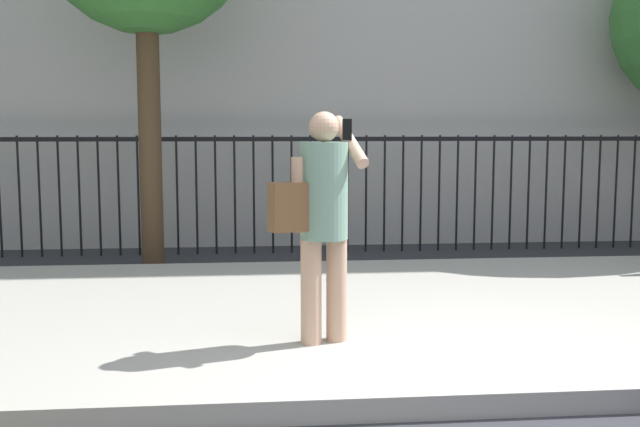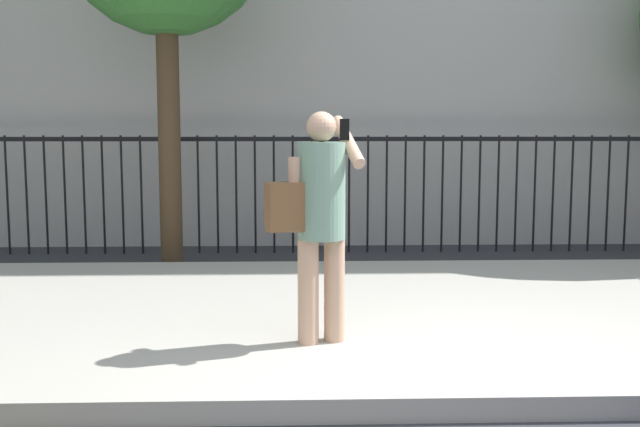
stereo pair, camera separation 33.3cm
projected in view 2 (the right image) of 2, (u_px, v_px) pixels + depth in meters
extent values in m
plane|color=#333338|center=(489.00, 423.00, 4.20)|extent=(60.00, 60.00, 0.00)
cube|color=#B2ADA3|center=(423.00, 314.00, 6.37)|extent=(28.00, 4.40, 0.15)
cube|color=black|center=(378.00, 139.00, 9.88)|extent=(12.00, 0.04, 0.06)
cylinder|color=black|center=(7.00, 195.00, 9.80)|extent=(0.03, 0.03, 1.60)
cylinder|color=black|center=(27.00, 195.00, 9.81)|extent=(0.03, 0.03, 1.60)
cylinder|color=black|center=(46.00, 195.00, 9.82)|extent=(0.03, 0.03, 1.60)
cylinder|color=black|center=(65.00, 195.00, 9.83)|extent=(0.03, 0.03, 1.60)
cylinder|color=black|center=(84.00, 195.00, 9.84)|extent=(0.03, 0.03, 1.60)
cylinder|color=black|center=(103.00, 195.00, 9.84)|extent=(0.03, 0.03, 1.60)
cylinder|color=black|center=(122.00, 195.00, 9.85)|extent=(0.03, 0.03, 1.60)
cylinder|color=black|center=(141.00, 195.00, 9.86)|extent=(0.03, 0.03, 1.60)
cylinder|color=black|center=(160.00, 195.00, 9.87)|extent=(0.03, 0.03, 1.60)
cylinder|color=black|center=(179.00, 195.00, 9.88)|extent=(0.03, 0.03, 1.60)
cylinder|color=black|center=(198.00, 195.00, 9.89)|extent=(0.03, 0.03, 1.60)
cylinder|color=black|center=(217.00, 195.00, 9.89)|extent=(0.03, 0.03, 1.60)
cylinder|color=black|center=(236.00, 195.00, 9.90)|extent=(0.03, 0.03, 1.60)
cylinder|color=black|center=(255.00, 195.00, 9.91)|extent=(0.03, 0.03, 1.60)
cylinder|color=black|center=(274.00, 195.00, 9.92)|extent=(0.03, 0.03, 1.60)
cylinder|color=black|center=(293.00, 194.00, 9.93)|extent=(0.03, 0.03, 1.60)
cylinder|color=black|center=(312.00, 194.00, 9.94)|extent=(0.03, 0.03, 1.60)
cylinder|color=black|center=(330.00, 194.00, 9.94)|extent=(0.03, 0.03, 1.60)
cylinder|color=black|center=(349.00, 194.00, 9.95)|extent=(0.03, 0.03, 1.60)
cylinder|color=black|center=(368.00, 194.00, 9.96)|extent=(0.03, 0.03, 1.60)
cylinder|color=black|center=(386.00, 194.00, 9.97)|extent=(0.03, 0.03, 1.60)
cylinder|color=black|center=(405.00, 194.00, 9.98)|extent=(0.03, 0.03, 1.60)
cylinder|color=black|center=(424.00, 194.00, 9.99)|extent=(0.03, 0.03, 1.60)
cylinder|color=black|center=(442.00, 194.00, 9.99)|extent=(0.03, 0.03, 1.60)
cylinder|color=black|center=(461.00, 194.00, 10.00)|extent=(0.03, 0.03, 1.60)
cylinder|color=black|center=(479.00, 194.00, 10.01)|extent=(0.03, 0.03, 1.60)
cylinder|color=black|center=(498.00, 194.00, 10.02)|extent=(0.03, 0.03, 1.60)
cylinder|color=black|center=(516.00, 194.00, 10.03)|extent=(0.03, 0.03, 1.60)
cylinder|color=black|center=(535.00, 194.00, 10.04)|extent=(0.03, 0.03, 1.60)
cylinder|color=black|center=(553.00, 194.00, 10.04)|extent=(0.03, 0.03, 1.60)
cylinder|color=black|center=(571.00, 194.00, 10.05)|extent=(0.03, 0.03, 1.60)
cylinder|color=black|center=(590.00, 194.00, 10.06)|extent=(0.03, 0.03, 1.60)
cylinder|color=black|center=(608.00, 194.00, 10.07)|extent=(0.03, 0.03, 1.60)
cylinder|color=black|center=(626.00, 194.00, 10.08)|extent=(0.03, 0.03, 1.60)
cylinder|color=tan|center=(334.00, 290.00, 5.28)|extent=(0.15, 0.15, 0.75)
cylinder|color=tan|center=(308.00, 292.00, 5.21)|extent=(0.15, 0.15, 0.75)
cylinder|color=gray|center=(321.00, 191.00, 5.16)|extent=(0.43, 0.43, 0.69)
sphere|color=tan|center=(321.00, 127.00, 5.11)|extent=(0.21, 0.21, 0.21)
cylinder|color=tan|center=(348.00, 142.00, 5.19)|extent=(0.24, 0.48, 0.37)
cylinder|color=tan|center=(294.00, 195.00, 5.10)|extent=(0.09, 0.09, 0.52)
cube|color=black|center=(345.00, 130.00, 5.11)|extent=(0.07, 0.03, 0.15)
cube|color=brown|center=(286.00, 207.00, 5.08)|extent=(0.32, 0.24, 0.34)
cylinder|color=#4C3823|center=(169.00, 129.00, 8.84)|extent=(0.27, 0.27, 3.36)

